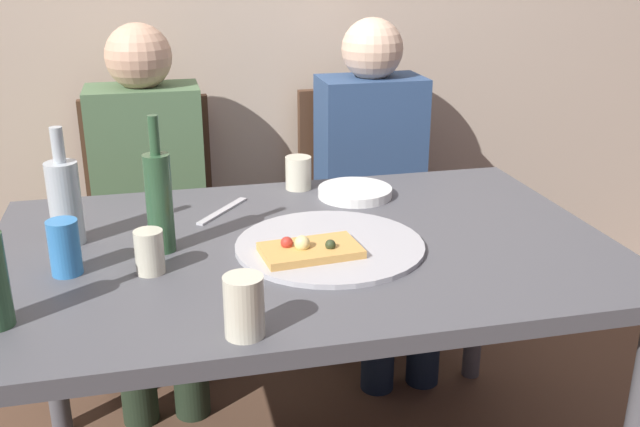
{
  "coord_description": "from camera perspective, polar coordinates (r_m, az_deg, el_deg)",
  "views": [
    {
      "loc": [
        -0.33,
        -1.55,
        1.39
      ],
      "look_at": [
        0.05,
        0.05,
        0.78
      ],
      "focal_mm": 40.45,
      "sensor_mm": 36.0,
      "label": 1
    }
  ],
  "objects": [
    {
      "name": "dining_table",
      "position": [
        1.75,
        -1.25,
        -4.58
      ],
      "size": [
        1.46,
        0.95,
        0.73
      ],
      "color": "#4C4C51",
      "rests_on": "ground_plane"
    },
    {
      "name": "pizza_tray",
      "position": [
        1.69,
        0.78,
        -2.55
      ],
      "size": [
        0.44,
        0.44,
        0.01
      ],
      "primitive_type": "cylinder",
      "color": "#ADADB2",
      "rests_on": "dining_table"
    },
    {
      "name": "pizza_slice_last",
      "position": [
        1.62,
        -0.83,
        -2.86
      ],
      "size": [
        0.23,
        0.15,
        0.05
      ],
      "color": "tan",
      "rests_on": "pizza_tray"
    },
    {
      "name": "wine_bottle",
      "position": [
        1.78,
        -19.54,
        1.01
      ],
      "size": [
        0.08,
        0.08,
        0.28
      ],
      "color": "#B2BCC1",
      "rests_on": "dining_table"
    },
    {
      "name": "beer_bottle",
      "position": [
        1.67,
        -12.61,
        1.04
      ],
      "size": [
        0.06,
        0.06,
        0.32
      ],
      "color": "#2D5133",
      "rests_on": "dining_table"
    },
    {
      "name": "tumbler_near",
      "position": [
        1.59,
        -13.34,
        -2.97
      ],
      "size": [
        0.06,
        0.06,
        0.1
      ],
      "primitive_type": "cylinder",
      "color": "beige",
      "rests_on": "dining_table"
    },
    {
      "name": "tumbler_far",
      "position": [
        1.31,
        -6.03,
        -7.32
      ],
      "size": [
        0.07,
        0.07,
        0.12
      ],
      "primitive_type": "cylinder",
      "color": "beige",
      "rests_on": "dining_table"
    },
    {
      "name": "wine_glass",
      "position": [
        2.09,
        -1.73,
        3.24
      ],
      "size": [
        0.08,
        0.08,
        0.1
      ],
      "primitive_type": "cylinder",
      "color": "beige",
      "rests_on": "dining_table"
    },
    {
      "name": "soda_can",
      "position": [
        1.63,
        -19.56,
        -2.55
      ],
      "size": [
        0.07,
        0.07,
        0.12
      ],
      "primitive_type": "cylinder",
      "color": "#337AC1",
      "rests_on": "dining_table"
    },
    {
      "name": "plate_stack",
      "position": [
        2.03,
        2.78,
        1.71
      ],
      "size": [
        0.21,
        0.21,
        0.03
      ],
      "primitive_type": "cylinder",
      "color": "white",
      "rests_on": "dining_table"
    },
    {
      "name": "table_knife",
      "position": [
        1.93,
        -7.72,
        0.21
      ],
      "size": [
        0.15,
        0.19,
        0.01
      ],
      "primitive_type": "cube",
      "rotation": [
        0.0,
        0.0,
        0.91
      ],
      "color": "#B7B7BC",
      "rests_on": "dining_table"
    },
    {
      "name": "chair_left",
      "position": [
        2.58,
        -13.13,
        -0.03
      ],
      "size": [
        0.44,
        0.44,
        0.9
      ],
      "rotation": [
        0.0,
        0.0,
        3.14
      ],
      "color": "#472D1E",
      "rests_on": "ground_plane"
    },
    {
      "name": "chair_right",
      "position": [
        2.68,
        3.48,
        1.28
      ],
      "size": [
        0.44,
        0.44,
        0.9
      ],
      "rotation": [
        0.0,
        0.0,
        3.14
      ],
      "color": "#472D1E",
      "rests_on": "ground_plane"
    },
    {
      "name": "guest_in_sweater",
      "position": [
        2.4,
        -13.31,
        1.61
      ],
      "size": [
        0.36,
        0.56,
        1.17
      ],
      "rotation": [
        0.0,
        0.0,
        3.14
      ],
      "color": "#4C6B47",
      "rests_on": "ground_plane"
    },
    {
      "name": "guest_in_beanie",
      "position": [
        2.51,
        4.53,
        2.94
      ],
      "size": [
        0.36,
        0.56,
        1.17
      ],
      "rotation": [
        0.0,
        0.0,
        3.14
      ],
      "color": "navy",
      "rests_on": "ground_plane"
    }
  ]
}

